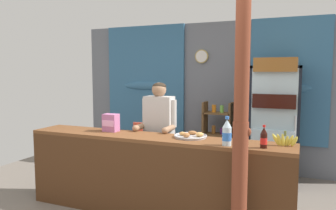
# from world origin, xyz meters

# --- Properties ---
(ground_plane) EXTENTS (6.92, 6.92, 0.00)m
(ground_plane) POSITION_xyz_m (0.00, 1.06, 0.00)
(ground_plane) COLOR slate
(back_wall_curtained) EXTENTS (4.91, 0.22, 2.56)m
(back_wall_curtained) POSITION_xyz_m (-0.02, 2.71, 1.32)
(back_wall_curtained) COLOR slate
(back_wall_curtained) RESTS_ON ground
(stall_counter) EXTENTS (3.20, 0.48, 0.95)m
(stall_counter) POSITION_xyz_m (-0.07, 0.39, 0.58)
(stall_counter) COLOR brown
(stall_counter) RESTS_ON ground
(timber_post) EXTENTS (0.17, 0.15, 2.49)m
(timber_post) POSITION_xyz_m (1.02, 0.09, 1.19)
(timber_post) COLOR brown
(timber_post) RESTS_ON ground
(drink_fridge) EXTENTS (0.71, 0.70, 1.90)m
(drink_fridge) POSITION_xyz_m (1.17, 2.19, 1.04)
(drink_fridge) COLOR black
(drink_fridge) RESTS_ON ground
(bottle_shelf_rack) EXTENTS (0.48, 0.28, 1.20)m
(bottle_shelf_rack) POSITION_xyz_m (0.26, 2.33, 0.63)
(bottle_shelf_rack) COLOR brown
(bottle_shelf_rack) RESTS_ON ground
(plastic_lawn_chair) EXTENTS (0.47, 0.47, 0.86)m
(plastic_lawn_chair) POSITION_xyz_m (-0.85, 1.74, 0.49)
(plastic_lawn_chair) COLOR #E5563D
(plastic_lawn_chair) RESTS_ON ground
(shopkeeper) EXTENTS (0.49, 0.42, 1.56)m
(shopkeeper) POSITION_xyz_m (-0.20, 0.96, 0.98)
(shopkeeper) COLOR #28282D
(shopkeeper) RESTS_ON ground
(soda_bottle_water) EXTENTS (0.09, 0.09, 0.30)m
(soda_bottle_water) POSITION_xyz_m (0.84, 0.35, 1.08)
(soda_bottle_water) COLOR silver
(soda_bottle_water) RESTS_ON stall_counter
(soda_bottle_cola) EXTENTS (0.07, 0.07, 0.23)m
(soda_bottle_cola) POSITION_xyz_m (1.20, 0.38, 1.05)
(soda_bottle_cola) COLOR black
(soda_bottle_cola) RESTS_ON stall_counter
(snack_box_wafer) EXTENTS (0.19, 0.14, 0.22)m
(snack_box_wafer) POSITION_xyz_m (-0.69, 0.58, 1.06)
(snack_box_wafer) COLOR #B76699
(snack_box_wafer) RESTS_ON stall_counter
(pastry_tray) EXTENTS (0.38, 0.38, 0.07)m
(pastry_tray) POSITION_xyz_m (0.37, 0.60, 0.97)
(pastry_tray) COLOR #BCBCC1
(pastry_tray) RESTS_ON stall_counter
(banana_bunch) EXTENTS (0.27, 0.06, 0.16)m
(banana_bunch) POSITION_xyz_m (1.39, 0.56, 1.01)
(banana_bunch) COLOR #DBCC42
(banana_bunch) RESTS_ON stall_counter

